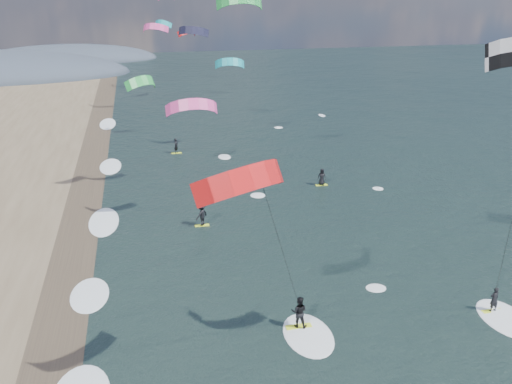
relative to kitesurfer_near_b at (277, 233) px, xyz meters
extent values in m
cube|color=#382D23|center=(-10.40, 5.11, -7.88)|extent=(3.00, 240.00, 0.00)
ellipsoid|color=#3D4756|center=(-20.40, 115.11, -7.88)|extent=(40.00, 18.00, 7.00)
cube|color=#DAF12A|center=(13.65, 3.57, -7.85)|extent=(1.23, 0.37, 0.05)
imported|color=black|center=(13.65, 3.57, -7.07)|extent=(0.58, 0.41, 1.51)
ellipsoid|color=white|center=(13.95, 2.77, -7.88)|extent=(2.60, 4.20, 0.12)
cube|color=#DAF12A|center=(2.40, 4.33, -7.85)|extent=(1.43, 0.44, 0.07)
imported|color=black|center=(2.40, 4.33, -6.91)|extent=(1.07, 0.96, 1.81)
ellipsoid|color=white|center=(2.70, 3.53, -7.88)|extent=(2.60, 4.20, 0.12)
cylinder|color=black|center=(0.65, 1.33, -1.69)|extent=(0.02, 0.02, 11.99)
cube|color=#DAF12A|center=(-1.19, 18.82, -7.85)|extent=(1.10, 0.35, 0.05)
imported|color=black|center=(-1.19, 18.82, -6.94)|extent=(1.29, 1.25, 1.77)
cube|color=#DAF12A|center=(10.56, 25.56, -7.85)|extent=(1.10, 0.35, 0.05)
imported|color=black|center=(10.56, 25.56, -7.07)|extent=(0.86, 0.70, 1.53)
cube|color=#DAF12A|center=(-1.67, 38.29, -7.85)|extent=(1.10, 0.35, 0.05)
imported|color=black|center=(-1.67, 38.29, -7.03)|extent=(0.66, 0.69, 1.60)
ellipsoid|color=white|center=(-9.20, 10.11, -7.88)|extent=(2.40, 5.40, 0.11)
ellipsoid|color=white|center=(-9.20, 21.11, -7.88)|extent=(2.40, 5.40, 0.11)
ellipsoid|color=white|center=(-9.20, 35.11, -7.88)|extent=(2.40, 5.40, 0.11)
ellipsoid|color=white|center=(-9.20, 53.11, -7.88)|extent=(2.40, 5.40, 0.11)
camera|label=1|loc=(-5.25, -21.04, 10.09)|focal=40.00mm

